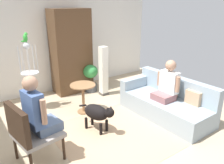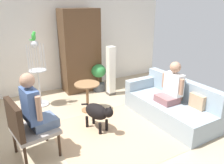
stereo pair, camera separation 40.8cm
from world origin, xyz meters
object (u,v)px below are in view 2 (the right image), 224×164
armchair (25,126)px  round_end_table (87,92)px  bird_cage_stand (38,74)px  person_on_armchair (34,107)px  column_lamp (111,71)px  potted_plant (99,75)px  parrot (34,36)px  couch (170,105)px  armoire_cabinet (80,51)px  dog (98,112)px  person_on_couch (172,86)px

armchair → round_end_table: bearing=35.2°
bird_cage_stand → person_on_armchair: bearing=-104.0°
round_end_table → bird_cage_stand: 1.23m
round_end_table → column_lamp: (0.93, 0.59, 0.18)m
bird_cage_stand → potted_plant: bearing=5.2°
parrot → round_end_table: bearing=-44.7°
couch → bird_cage_stand: bird_cage_stand is taller
parrot → armoire_cabinet: size_ratio=0.09×
column_lamp → armoire_cabinet: size_ratio=0.59×
person_on_armchair → dog: (1.16, 0.18, -0.47)m
column_lamp → armoire_cabinet: bearing=126.0°
armchair → armoire_cabinet: (1.87, 2.36, 0.52)m
person_on_couch → dog: size_ratio=1.02×
armoire_cabinet → person_on_couch: bearing=-69.1°
person_on_couch → couch: bearing=39.1°
dog → couch: bearing=-11.6°
parrot → armchair: bearing=-108.4°
person_on_couch → round_end_table: bearing=138.9°
column_lamp → armchair: bearing=-145.9°
armchair → person_on_armchair: 0.32m
bird_cage_stand → column_lamp: bird_cage_stand is taller
person_on_couch → bird_cage_stand: (-2.20, 2.02, 0.04)m
bird_cage_stand → armoire_cabinet: size_ratio=0.70×
round_end_table → dog: 0.85m
dog → bird_cage_stand: bearing=112.5°
person_on_couch → armoire_cabinet: armoire_cabinet is taller
parrot → dog: bearing=-67.4°
armchair → parrot: 2.25m
potted_plant → armoire_cabinet: 0.82m
armchair → potted_plant: armchair is taller
couch → column_lamp: size_ratio=1.57×
armchair → person_on_armchair: bearing=8.6°
person_on_armchair → bird_cage_stand: (0.46, 1.85, -0.07)m
round_end_table → bird_cage_stand: size_ratio=0.43×
round_end_table → parrot: (-0.85, 0.84, 1.17)m
potted_plant → dog: bearing=-116.9°
person_on_armchair → potted_plant: (2.08, 2.00, -0.40)m
bird_cage_stand → potted_plant: bird_cage_stand is taller
person_on_armchair → round_end_table: size_ratio=1.39×
parrot → armoire_cabinet: 1.44m
parrot → column_lamp: 2.05m
dog → armoire_cabinet: (0.55, 2.15, 0.72)m
person_on_armchair → round_end_table: bearing=37.8°
armchair → armoire_cabinet: armoire_cabinet is taller
dog → round_end_table: bearing=79.6°
armchair → dog: size_ratio=1.22×
couch → round_end_table: bearing=140.5°
bird_cage_stand → parrot: parrot is taller
armchair → column_lamp: bearing=34.1°
dog → bird_cage_stand: size_ratio=0.53×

